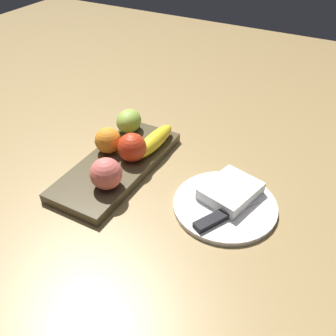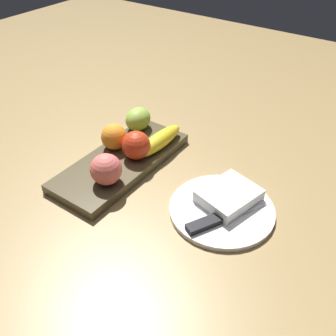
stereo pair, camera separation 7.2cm
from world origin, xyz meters
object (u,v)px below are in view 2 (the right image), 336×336
apple (136,145)px  folded_napkin (229,196)px  banana (160,140)px  orange_near_apple (113,137)px  grape_bunch (138,119)px  peach (106,169)px  dinner_plate (222,210)px  fruit_tray (121,162)px  knife (215,220)px

apple → folded_napkin: (0.00, -0.24, -0.03)m
banana → orange_near_apple: size_ratio=2.51×
grape_bunch → orange_near_apple: bearing=-176.2°
orange_near_apple → peach: bearing=-144.8°
apple → orange_near_apple: bearing=90.1°
dinner_plate → folded_napkin: bearing=0.0°
apple → peach: 0.11m
apple → fruit_tray: bearing=130.7°
peach → grape_bunch: bearing=21.5°
grape_bunch → dinner_plate: bearing=-111.5°
fruit_tray → banana: (0.09, -0.05, 0.03)m
banana → knife: 0.27m
dinner_plate → knife: size_ratio=1.27×
dinner_plate → folded_napkin: (0.03, 0.00, 0.02)m
fruit_tray → knife: bearing=-99.0°
fruit_tray → apple: size_ratio=5.22×
fruit_tray → peach: peach is taller
orange_near_apple → grape_bunch: size_ratio=0.83×
grape_bunch → dinner_plate: (-0.13, -0.32, -0.05)m
peach → knife: peach is taller
folded_napkin → peach: bearing=115.1°
apple → grape_bunch: apple is taller
banana → peach: 0.17m
dinner_plate → apple: bearing=84.3°
apple → folded_napkin: 0.24m
orange_near_apple → dinner_plate: bearing=-94.4°
folded_napkin → knife: 0.07m
orange_near_apple → dinner_plate: size_ratio=0.29×
apple → knife: size_ratio=0.39×
folded_napkin → knife: bearing=-174.0°
grape_bunch → apple: bearing=-143.1°
banana → grape_bunch: 0.10m
grape_bunch → knife: (-0.17, -0.33, -0.04)m
peach → grape_bunch: size_ratio=0.91×
peach → knife: (0.04, -0.24, -0.04)m
fruit_tray → folded_napkin: bearing=-84.3°
orange_near_apple → folded_napkin: 0.31m
grape_bunch → knife: 0.37m
folded_napkin → fruit_tray: bearing=95.7°
apple → folded_napkin: apple is taller
orange_near_apple → peach: 0.13m
fruit_tray → orange_near_apple: size_ratio=5.62×
apple → banana: (0.06, -0.02, -0.01)m
orange_near_apple → folded_napkin: (0.00, -0.31, -0.03)m
banana → peach: size_ratio=2.29×
peach → dinner_plate: size_ratio=0.32×
apple → grape_bunch: 0.13m
dinner_plate → fruit_tray: bearing=90.0°
orange_near_apple → folded_napkin: orange_near_apple is taller
banana → dinner_plate: (-0.09, -0.22, -0.04)m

